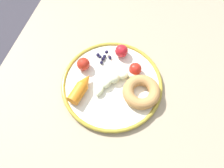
{
  "coord_description": "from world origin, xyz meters",
  "views": [
    {
      "loc": [
        0.39,
        0.09,
        1.46
      ],
      "look_at": [
        0.04,
        -0.02,
        0.75
      ],
      "focal_mm": 41.17,
      "sensor_mm": 36.0,
      "label": 1
    }
  ],
  "objects_px": {
    "carrot_orange": "(81,88)",
    "tomato_near": "(135,69)",
    "plate": "(112,84)",
    "banana": "(115,80)",
    "dining_table": "(123,88)",
    "donut": "(141,92)",
    "tomato_mid": "(83,64)",
    "tomato_far": "(122,51)",
    "blueberry_pile": "(103,57)"
  },
  "relations": [
    {
      "from": "tomato_mid",
      "to": "banana",
      "type": "bearing_deg",
      "value": 80.22
    },
    {
      "from": "plate",
      "to": "tomato_mid",
      "type": "distance_m",
      "value": 0.11
    },
    {
      "from": "dining_table",
      "to": "donut",
      "type": "distance_m",
      "value": 0.15
    },
    {
      "from": "dining_table",
      "to": "tomato_mid",
      "type": "bearing_deg",
      "value": -83.2
    },
    {
      "from": "banana",
      "to": "tomato_mid",
      "type": "xyz_separation_m",
      "value": [
        -0.02,
        -0.11,
        0.01
      ]
    },
    {
      "from": "donut",
      "to": "tomato_mid",
      "type": "height_order",
      "value": "tomato_mid"
    },
    {
      "from": "plate",
      "to": "tomato_far",
      "type": "distance_m",
      "value": 0.12
    },
    {
      "from": "tomato_mid",
      "to": "dining_table",
      "type": "bearing_deg",
      "value": 96.8
    },
    {
      "from": "tomato_near",
      "to": "tomato_mid",
      "type": "xyz_separation_m",
      "value": [
        0.03,
        -0.16,
        0.0
      ]
    },
    {
      "from": "carrot_orange",
      "to": "banana",
      "type": "bearing_deg",
      "value": 124.61
    },
    {
      "from": "donut",
      "to": "tomato_mid",
      "type": "bearing_deg",
      "value": -99.92
    },
    {
      "from": "tomato_near",
      "to": "tomato_far",
      "type": "relative_size",
      "value": 0.95
    },
    {
      "from": "carrot_orange",
      "to": "donut",
      "type": "distance_m",
      "value": 0.18
    },
    {
      "from": "tomato_mid",
      "to": "plate",
      "type": "bearing_deg",
      "value": 74.51
    },
    {
      "from": "donut",
      "to": "blueberry_pile",
      "type": "xyz_separation_m",
      "value": [
        -0.09,
        -0.15,
        -0.01
      ]
    },
    {
      "from": "tomato_near",
      "to": "blueberry_pile",
      "type": "bearing_deg",
      "value": -99.53
    },
    {
      "from": "carrot_orange",
      "to": "blueberry_pile",
      "type": "relative_size",
      "value": 2.05
    },
    {
      "from": "carrot_orange",
      "to": "dining_table",
      "type": "bearing_deg",
      "value": 132.2
    },
    {
      "from": "blueberry_pile",
      "to": "tomato_near",
      "type": "distance_m",
      "value": 0.12
    },
    {
      "from": "tomato_near",
      "to": "tomato_far",
      "type": "bearing_deg",
      "value": -129.95
    },
    {
      "from": "plate",
      "to": "donut",
      "type": "height_order",
      "value": "donut"
    },
    {
      "from": "tomato_near",
      "to": "tomato_mid",
      "type": "bearing_deg",
      "value": -78.12
    },
    {
      "from": "plate",
      "to": "donut",
      "type": "relative_size",
      "value": 2.78
    },
    {
      "from": "plate",
      "to": "banana",
      "type": "distance_m",
      "value": 0.02
    },
    {
      "from": "dining_table",
      "to": "carrot_orange",
      "type": "distance_m",
      "value": 0.19
    },
    {
      "from": "carrot_orange",
      "to": "tomato_near",
      "type": "bearing_deg",
      "value": 129.86
    },
    {
      "from": "tomato_mid",
      "to": "tomato_far",
      "type": "relative_size",
      "value": 0.99
    },
    {
      "from": "carrot_orange",
      "to": "tomato_near",
      "type": "relative_size",
      "value": 2.63
    },
    {
      "from": "plate",
      "to": "blueberry_pile",
      "type": "height_order",
      "value": "blueberry_pile"
    },
    {
      "from": "plate",
      "to": "tomato_far",
      "type": "height_order",
      "value": "tomato_far"
    },
    {
      "from": "banana",
      "to": "donut",
      "type": "relative_size",
      "value": 1.05
    },
    {
      "from": "carrot_orange",
      "to": "tomato_far",
      "type": "bearing_deg",
      "value": 155.24
    },
    {
      "from": "carrot_orange",
      "to": "tomato_far",
      "type": "height_order",
      "value": "tomato_far"
    },
    {
      "from": "dining_table",
      "to": "blueberry_pile",
      "type": "height_order",
      "value": "blueberry_pile"
    },
    {
      "from": "donut",
      "to": "tomato_far",
      "type": "distance_m",
      "value": 0.16
    },
    {
      "from": "plate",
      "to": "banana",
      "type": "relative_size",
      "value": 2.65
    },
    {
      "from": "dining_table",
      "to": "tomato_near",
      "type": "distance_m",
      "value": 0.13
    },
    {
      "from": "dining_table",
      "to": "banana",
      "type": "height_order",
      "value": "banana"
    },
    {
      "from": "donut",
      "to": "tomato_mid",
      "type": "relative_size",
      "value": 2.74
    },
    {
      "from": "blueberry_pile",
      "to": "tomato_far",
      "type": "height_order",
      "value": "tomato_far"
    },
    {
      "from": "banana",
      "to": "tomato_mid",
      "type": "relative_size",
      "value": 2.88
    },
    {
      "from": "tomato_far",
      "to": "banana",
      "type": "bearing_deg",
      "value": 6.95
    },
    {
      "from": "carrot_orange",
      "to": "tomato_near",
      "type": "height_order",
      "value": "tomato_near"
    },
    {
      "from": "tomato_near",
      "to": "banana",
      "type": "bearing_deg",
      "value": -42.21
    },
    {
      "from": "dining_table",
      "to": "plate",
      "type": "xyz_separation_m",
      "value": [
        0.04,
        -0.02,
        0.1
      ]
    },
    {
      "from": "donut",
      "to": "carrot_orange",
      "type": "bearing_deg",
      "value": -75.33
    },
    {
      "from": "dining_table",
      "to": "plate",
      "type": "relative_size",
      "value": 3.77
    },
    {
      "from": "tomato_far",
      "to": "dining_table",
      "type": "bearing_deg",
      "value": 23.25
    },
    {
      "from": "carrot_orange",
      "to": "plate",
      "type": "bearing_deg",
      "value": 122.45
    },
    {
      "from": "tomato_far",
      "to": "blueberry_pile",
      "type": "bearing_deg",
      "value": -58.62
    }
  ]
}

